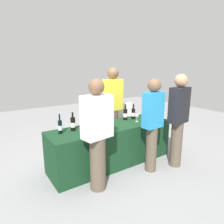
# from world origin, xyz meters

# --- Properties ---
(ground_plane) EXTENTS (12.00, 12.00, 0.00)m
(ground_plane) POSITION_xyz_m (0.00, 0.00, 0.00)
(ground_plane) COLOR gray
(tasting_table) EXTENTS (2.32, 0.69, 0.74)m
(tasting_table) POSITION_xyz_m (0.00, 0.00, 0.37)
(tasting_table) COLOR #14381E
(tasting_table) RESTS_ON ground_plane
(wine_bottle_0) EXTENTS (0.07, 0.07, 0.32)m
(wine_bottle_0) POSITION_xyz_m (-0.93, 0.10, 0.85)
(wine_bottle_0) COLOR black
(wine_bottle_0) RESTS_ON tasting_table
(wine_bottle_1) EXTENTS (0.08, 0.08, 0.31)m
(wine_bottle_1) POSITION_xyz_m (-0.70, 0.12, 0.85)
(wine_bottle_1) COLOR black
(wine_bottle_1) RESTS_ON tasting_table
(wine_bottle_2) EXTENTS (0.08, 0.08, 0.31)m
(wine_bottle_2) POSITION_xyz_m (-0.51, 0.08, 0.85)
(wine_bottle_2) COLOR black
(wine_bottle_2) RESTS_ON tasting_table
(wine_bottle_3) EXTENTS (0.08, 0.08, 0.30)m
(wine_bottle_3) POSITION_xyz_m (-0.26, 0.07, 0.85)
(wine_bottle_3) COLOR black
(wine_bottle_3) RESTS_ON tasting_table
(wine_bottle_4) EXTENTS (0.07, 0.07, 0.32)m
(wine_bottle_4) POSITION_xyz_m (-0.06, 0.17, 0.85)
(wine_bottle_4) COLOR black
(wine_bottle_4) RESTS_ON tasting_table
(wine_bottle_5) EXTENTS (0.08, 0.08, 0.31)m
(wine_bottle_5) POSITION_xyz_m (0.44, 0.17, 0.85)
(wine_bottle_5) COLOR black
(wine_bottle_5) RESTS_ON tasting_table
(wine_bottle_6) EXTENTS (0.07, 0.07, 0.31)m
(wine_bottle_6) POSITION_xyz_m (0.62, 0.14, 0.85)
(wine_bottle_6) COLOR black
(wine_bottle_6) RESTS_ON tasting_table
(wine_bottle_7) EXTENTS (0.08, 0.08, 0.30)m
(wine_bottle_7) POSITION_xyz_m (0.93, 0.08, 0.84)
(wine_bottle_7) COLOR black
(wine_bottle_7) RESTS_ON tasting_table
(wine_glass_0) EXTENTS (0.06, 0.06, 0.13)m
(wine_glass_0) POSITION_xyz_m (-0.30, -0.08, 0.83)
(wine_glass_0) COLOR silver
(wine_glass_0) RESTS_ON tasting_table
(wine_glass_1) EXTENTS (0.06, 0.06, 0.14)m
(wine_glass_1) POSITION_xyz_m (0.55, -0.05, 0.84)
(wine_glass_1) COLOR silver
(wine_glass_1) RESTS_ON tasting_table
(wine_glass_2) EXTENTS (0.07, 0.07, 0.14)m
(wine_glass_2) POSITION_xyz_m (0.66, -0.12, 0.84)
(wine_glass_2) COLOR silver
(wine_glass_2) RESTS_ON tasting_table
(server_pouring) EXTENTS (0.42, 0.26, 1.76)m
(server_pouring) POSITION_xyz_m (0.42, 0.58, 0.97)
(server_pouring) COLOR brown
(server_pouring) RESTS_ON ground_plane
(guest_0) EXTENTS (0.45, 0.29, 1.62)m
(guest_0) POSITION_xyz_m (-0.62, -0.55, 0.87)
(guest_0) COLOR brown
(guest_0) RESTS_ON ground_plane
(guest_1) EXTENTS (0.35, 0.21, 1.59)m
(guest_1) POSITION_xyz_m (0.41, -0.60, 0.88)
(guest_1) COLOR brown
(guest_1) RESTS_ON ground_plane
(guest_2) EXTENTS (0.39, 0.25, 1.66)m
(guest_2) POSITION_xyz_m (0.91, -0.73, 0.91)
(guest_2) COLOR brown
(guest_2) RESTS_ON ground_plane
(menu_board) EXTENTS (0.61, 0.03, 0.90)m
(menu_board) POSITION_xyz_m (0.92, 0.92, 0.45)
(menu_board) COLOR white
(menu_board) RESTS_ON ground_plane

